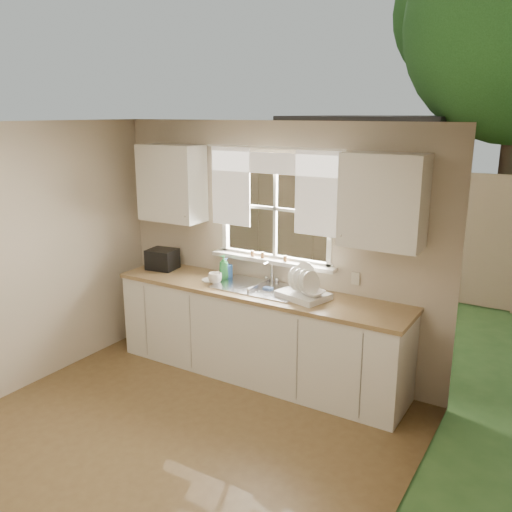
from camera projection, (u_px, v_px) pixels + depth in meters
The scene contains 21 objects.
ground at pixel (143, 463), 4.11m from camera, with size 4.00×4.00×0.00m, color brown.
room_walls at pixel (127, 312), 3.74m from camera, with size 3.62×4.02×2.50m.
ceiling at pixel (122, 124), 3.47m from camera, with size 3.60×4.00×0.02m, color silver.
window at pixel (274, 225), 5.38m from camera, with size 1.38×0.16×1.06m.
curtains at pixel (272, 181), 5.22m from camera, with size 1.50×0.03×0.81m.
base_cabinets at pixel (258, 334), 5.39m from camera, with size 3.00×0.62×0.87m, color silver.
countertop at pixel (258, 291), 5.27m from camera, with size 3.04×0.65×0.04m, color olive.
upper_cabinet_left at pixel (172, 183), 5.72m from camera, with size 0.70×0.33×0.80m, color silver.
upper_cabinet_right at pixel (383, 201), 4.56m from camera, with size 0.70×0.33×0.80m, color silver.
wall_outlet at pixel (356, 278), 5.03m from camera, with size 0.08×0.01×0.12m, color beige.
sill_jars at pixel (266, 256), 5.43m from camera, with size 0.42×0.04×0.06m.
backyard at pixel (475, 62), 9.88m from camera, with size 20.00×10.00×6.13m.
sink at pixel (259, 295), 5.31m from camera, with size 0.88×0.52×0.40m.
dish_rack at pixel (303, 290), 5.00m from camera, with size 0.51×0.44×0.31m.
bowl at pixel (313, 293), 4.89m from camera, with size 0.20×0.20×0.05m, color white.
soap_bottle_a at pixel (224, 267), 5.54m from camera, with size 0.10×0.10×0.26m, color #2A823E.
soap_bottle_b at pixel (226, 268), 5.58m from camera, with size 0.10×0.10×0.22m, color #2F61B0.
soap_bottle_c at pixel (165, 259), 6.01m from camera, with size 0.14×0.14×0.17m, color beige.
saucer at pixel (210, 280), 5.52m from camera, with size 0.17×0.17×0.01m, color white.
cup at pixel (215, 278), 5.43m from camera, with size 0.14×0.14×0.11m, color white.
black_appliance at pixel (162, 259), 5.92m from camera, with size 0.30×0.26×0.22m, color black.
Camera 1 is at (2.59, -2.60, 2.58)m, focal length 38.00 mm.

